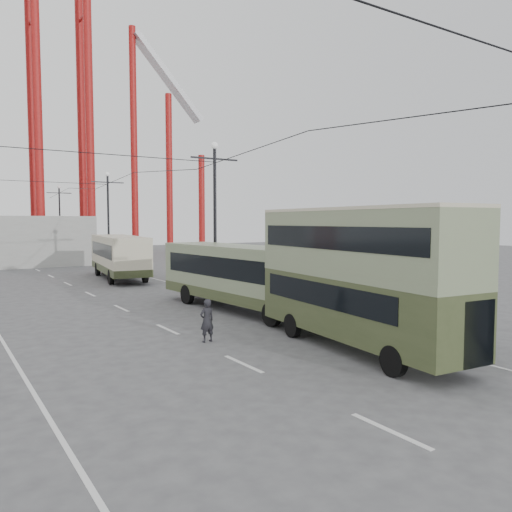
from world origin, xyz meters
TOP-DOWN VIEW (x-y plane):
  - ground at (0.00, 0.00)m, footprint 160.00×160.00m
  - road_markings at (-0.86, 19.70)m, footprint 12.52×120.00m
  - lamp_post_mid at (5.60, 18.00)m, footprint 3.20×0.44m
  - lamp_post_far at (5.60, 40.00)m, footprint 3.20×0.44m
  - lamp_post_distant at (5.60, 62.00)m, footprint 3.20×0.44m
  - double_decker_bus at (3.29, 3.36)m, footprint 3.24×9.44m
  - single_decker_green at (3.88, 12.04)m, footprint 3.41×11.67m
  - single_decker_cream at (3.14, 29.17)m, footprint 4.09×11.00m
  - pedestrian at (-0.62, 7.18)m, footprint 0.63×0.45m

SIDE VIEW (x-z plane):
  - ground at x=0.00m, z-range 0.00..0.00m
  - road_markings at x=-0.86m, z-range 0.00..0.01m
  - pedestrian at x=-0.62m, z-range 0.00..1.62m
  - single_decker_green at x=3.88m, z-range 0.21..3.46m
  - single_decker_cream at x=3.14m, z-range 0.21..3.55m
  - double_decker_bus at x=3.29m, z-range 0.30..5.27m
  - lamp_post_mid at x=5.60m, z-range 0.02..9.34m
  - lamp_post_far at x=5.60m, z-range 0.02..9.34m
  - lamp_post_distant at x=5.60m, z-range 0.02..9.34m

